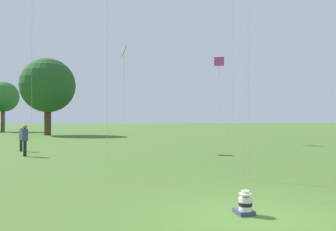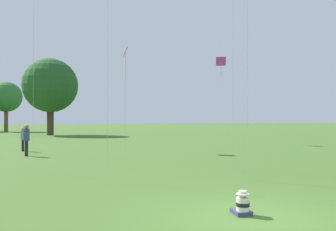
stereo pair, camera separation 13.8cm
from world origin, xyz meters
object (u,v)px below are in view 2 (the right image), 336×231
object	(u,v)px
person_standing_1	(26,137)
distant_tree_2	(6,97)
person_standing_3	(23,137)
kite_2	(125,56)
distant_tree_0	(50,86)
kite_7	(221,64)
seated_toddler	(242,205)

from	to	relation	value
person_standing_1	distant_tree_2	world-z (taller)	distant_tree_2
person_standing_3	kite_2	xyz separation A→B (m)	(6.88, -0.80, 5.73)
person_standing_3	distant_tree_0	distance (m)	23.67
kite_2	distant_tree_2	world-z (taller)	distant_tree_2
person_standing_3	kite_7	xyz separation A→B (m)	(16.41, 4.01, 6.39)
distant_tree_0	distant_tree_2	world-z (taller)	distant_tree_0
kite_7	distant_tree_0	xyz separation A→B (m)	(-16.62, 18.95, -0.64)
distant_tree_0	seated_toddler	bearing A→B (deg)	-79.29
seated_toddler	person_standing_1	world-z (taller)	person_standing_1
person_standing_1	person_standing_3	bearing A→B (deg)	-13.35
person_standing_3	kite_2	bearing A→B (deg)	66.45
person_standing_1	distant_tree_0	distance (m)	26.77
seated_toddler	person_standing_1	size ratio (longest dim) A/B	0.31
person_standing_1	distant_tree_0	bearing A→B (deg)	-23.74
seated_toddler	person_standing_3	bearing A→B (deg)	116.17
person_standing_3	kite_7	world-z (taller)	kite_7
kite_2	distant_tree_2	xyz separation A→B (m)	(-15.59, 38.71, -0.69)
person_standing_1	person_standing_3	world-z (taller)	person_standing_1
seated_toddler	kite_7	distance (m)	24.17
distant_tree_0	distant_tree_2	bearing A→B (deg)	119.66
person_standing_3	distant_tree_2	distance (m)	39.22
kite_7	person_standing_1	bearing A→B (deg)	92.52
distant_tree_0	kite_7	bearing A→B (deg)	-48.75
seated_toddler	person_standing_1	xyz separation A→B (m)	(-6.70, 14.04, 0.88)
seated_toddler	kite_7	xyz separation A→B (m)	(9.01, 21.26, 7.13)
person_standing_3	distant_tree_2	bearing A→B (deg)	176.07
seated_toddler	kite_7	bearing A→B (deg)	69.98
kite_2	distant_tree_0	distance (m)	24.79
person_standing_1	distant_tree_0	xyz separation A→B (m)	(-0.91, 26.16, 5.61)
kite_2	distant_tree_0	size ratio (longest dim) A/B	0.71
kite_2	kite_7	world-z (taller)	kite_7
kite_2	distant_tree_2	bearing A→B (deg)	-106.37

